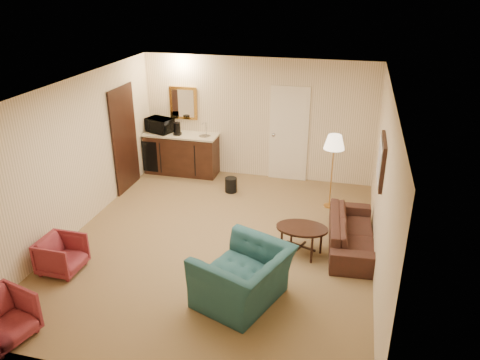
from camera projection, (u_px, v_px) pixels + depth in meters
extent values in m
plane|color=olive|center=(219.00, 242.00, 7.84)|extent=(6.00, 6.00, 0.00)
cube|color=#FBE0BC|center=(257.00, 119.00, 9.99)|extent=(5.00, 0.02, 2.60)
cube|color=#FBE0BC|center=(75.00, 157.00, 7.87)|extent=(0.02, 6.00, 2.60)
cube|color=#FBE0BC|center=(383.00, 187.00, 6.77)|extent=(0.02, 6.00, 2.60)
cube|color=white|center=(215.00, 89.00, 6.80)|extent=(5.00, 6.00, 0.02)
cube|color=#F0E1C5|center=(289.00, 134.00, 9.91)|extent=(0.82, 0.06, 2.05)
cube|color=black|center=(125.00, 140.00, 9.48)|extent=(0.06, 0.98, 2.10)
cube|color=#EEB246|center=(183.00, 103.00, 10.22)|extent=(0.62, 0.04, 0.72)
cube|color=black|center=(381.00, 161.00, 7.03)|extent=(0.06, 0.90, 0.70)
cube|color=#371C11|center=(182.00, 154.00, 10.44)|extent=(1.64, 0.58, 0.92)
imported|color=black|center=(352.00, 228.00, 7.58)|extent=(0.65, 1.86, 0.71)
imported|color=#204E51|center=(243.00, 268.00, 6.24)|extent=(1.15, 1.39, 1.04)
imported|color=maroon|center=(61.00, 253.00, 6.98)|extent=(0.56, 0.60, 0.61)
imported|color=maroon|center=(2.00, 317.00, 5.64)|extent=(0.75, 0.78, 0.66)
cube|color=black|center=(301.00, 240.00, 7.46)|extent=(0.96, 0.81, 0.47)
cube|color=gold|center=(332.00, 172.00, 8.78)|extent=(0.47, 0.47, 1.46)
cylinder|color=black|center=(231.00, 185.00, 9.63)|extent=(0.30, 0.30, 0.31)
imported|color=black|center=(159.00, 124.00, 10.31)|extent=(0.64, 0.48, 0.39)
cylinder|color=black|center=(177.00, 129.00, 10.14)|extent=(0.16, 0.16, 0.28)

